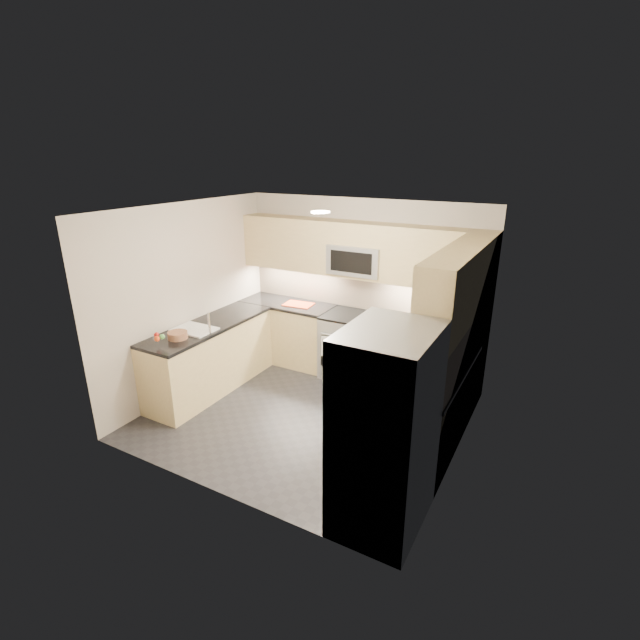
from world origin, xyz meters
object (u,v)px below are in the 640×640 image
at_px(fruit_basket, 178,335).
at_px(microwave, 357,259).
at_px(gas_range, 351,346).
at_px(utensil_bowl, 469,332).
at_px(cutting_board, 298,304).
at_px(refrigerator, 385,431).

bearing_deg(fruit_basket, microwave, 53.03).
height_order(gas_range, fruit_basket, fruit_basket).
relative_size(utensil_bowl, fruit_basket, 1.16).
distance_m(microwave, cutting_board, 1.17).
distance_m(microwave, refrigerator, 3.04).
relative_size(refrigerator, utensil_bowl, 6.54).
relative_size(refrigerator, fruit_basket, 7.61).
bearing_deg(refrigerator, utensil_bowl, 85.96).
height_order(gas_range, microwave, microwave).
distance_m(gas_range, fruit_basket, 2.41).
xyz_separation_m(gas_range, cutting_board, (-0.89, 0.01, 0.49)).
relative_size(microwave, cutting_board, 1.82).
bearing_deg(microwave, fruit_basket, -126.97).
bearing_deg(microwave, utensil_bowl, -8.03).
bearing_deg(fruit_basket, cutting_board, 72.32).
relative_size(utensil_bowl, cutting_board, 0.66).
distance_m(cutting_board, fruit_basket, 1.94).
bearing_deg(refrigerator, microwave, 119.62).
bearing_deg(gas_range, microwave, 90.00).
bearing_deg(refrigerator, cutting_board, 133.79).
xyz_separation_m(gas_range, fruit_basket, (-1.48, -1.84, 0.53)).
xyz_separation_m(refrigerator, utensil_bowl, (0.16, 2.32, 0.12)).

